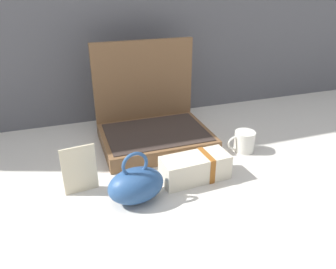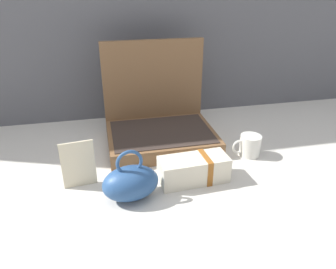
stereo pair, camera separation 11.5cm
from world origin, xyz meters
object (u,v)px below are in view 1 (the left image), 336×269
Objects in this scene: open_suitcase at (152,122)px; info_card_left at (80,170)px; teal_pouch_handbag at (136,185)px; cream_toiletry_bag at (196,168)px; coffee_mug at (244,141)px.

open_suitcase reaches higher than info_card_left.
open_suitcase is 0.44m from teal_pouch_handbag.
open_suitcase is at bearing 66.71° from teal_pouch_handbag.
cream_toiletry_bag is at bearing 12.68° from teal_pouch_handbag.
teal_pouch_handbag is at bearing -167.32° from cream_toiletry_bag.
open_suitcase is at bearing 146.53° from coffee_mug.
teal_pouch_handbag is 0.24m from cream_toiletry_bag.
cream_toiletry_bag is at bearing -14.50° from info_card_left.
cream_toiletry_bag is 2.09× the size of coffee_mug.
info_card_left is (-0.67, -0.07, 0.04)m from coffee_mug.
teal_pouch_handbag is at bearing -39.61° from info_card_left.
teal_pouch_handbag reaches higher than cream_toiletry_bag.
info_card_left is at bearing 172.26° from cream_toiletry_bag.
teal_pouch_handbag is 0.54m from coffee_mug.
cream_toiletry_bag is at bearing -154.96° from coffee_mug.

